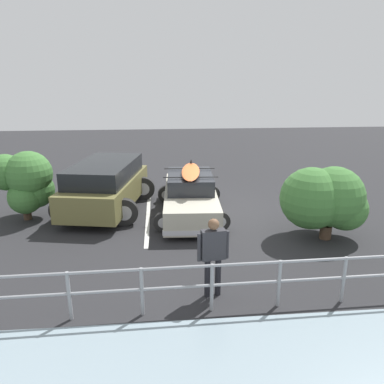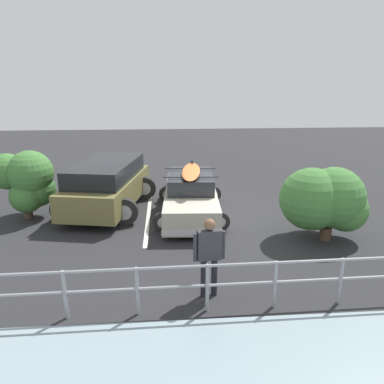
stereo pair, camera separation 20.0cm
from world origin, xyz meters
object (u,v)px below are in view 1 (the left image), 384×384
object	(u,v)px
sedan_car	(190,196)
bush_near_right	(27,180)
suv_car	(106,185)
person_bystander	(213,250)
bush_near_left	(325,198)

from	to	relation	value
sedan_car	bush_near_right	bearing A→B (deg)	-1.00
suv_car	person_bystander	xyz separation A→B (m)	(-2.77, 5.51, 0.13)
sedan_car	suv_car	bearing A→B (deg)	-14.21
person_bystander	bush_near_right	distance (m)	7.05
sedan_car	suv_car	world-z (taller)	suv_car
bush_near_left	sedan_car	bearing A→B (deg)	-31.07
suv_car	bush_near_left	world-z (taller)	bush_near_left
sedan_car	person_bystander	world-z (taller)	person_bystander
sedan_car	bush_near_right	xyz separation A→B (m)	(5.03, -0.09, 0.64)
sedan_car	bush_near_left	distance (m)	4.13
person_bystander	bush_near_right	xyz separation A→B (m)	(5.06, -4.90, 0.27)
sedan_car	bush_near_left	bearing A→B (deg)	148.93
suv_car	bush_near_right	world-z (taller)	bush_near_right
bush_near_right	suv_car	bearing A→B (deg)	-165.16
person_bystander	suv_car	bearing A→B (deg)	-63.32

